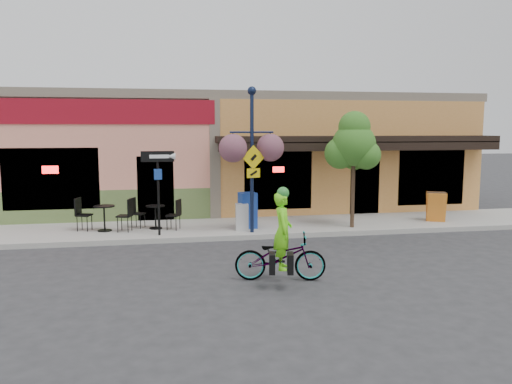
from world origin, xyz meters
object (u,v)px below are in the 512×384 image
(one_way_sign, at_px, (158,193))
(building, at_px, (229,151))
(bicycle, at_px, (280,257))
(lamp_post, at_px, (252,160))
(cyclist_rider, at_px, (283,242))
(street_tree, at_px, (353,169))
(newspaper_box_blue, at_px, (248,210))
(newspaper_box_grey, at_px, (242,217))

(one_way_sign, bearing_deg, building, 65.47)
(bicycle, xyz_separation_m, one_way_sign, (-2.57, 4.37, 0.86))
(lamp_post, bearing_deg, cyclist_rider, -104.38)
(building, height_order, cyclist_rider, building)
(lamp_post, relative_size, street_tree, 1.17)
(one_way_sign, xyz_separation_m, newspaper_box_blue, (2.68, 0.57, -0.66))
(bicycle, height_order, lamp_post, lamp_post)
(cyclist_rider, xyz_separation_m, street_tree, (3.29, 4.49, 1.15))
(building, bearing_deg, cyclist_rider, -91.33)
(bicycle, bearing_deg, lamp_post, 9.57)
(building, height_order, street_tree, building)
(cyclist_rider, distance_m, street_tree, 5.69)
(bicycle, relative_size, cyclist_rider, 1.17)
(bicycle, distance_m, newspaper_box_blue, 4.94)
(street_tree, bearing_deg, bicycle, -126.65)
(lamp_post, bearing_deg, newspaper_box_blue, 78.91)
(cyclist_rider, height_order, newspaper_box_grey, cyclist_rider)
(lamp_post, xyz_separation_m, one_way_sign, (-2.71, 0.08, -0.92))
(one_way_sign, bearing_deg, newspaper_box_blue, 11.07)
(one_way_sign, bearing_deg, street_tree, 0.32)
(street_tree, bearing_deg, cyclist_rider, -126.24)
(cyclist_rider, bearing_deg, street_tree, -24.86)
(lamp_post, relative_size, one_way_sign, 1.76)
(newspaper_box_grey, bearing_deg, one_way_sign, -169.16)
(bicycle, bearing_deg, street_tree, -25.27)
(building, height_order, lamp_post, building)
(bicycle, distance_m, street_tree, 5.79)
(bicycle, relative_size, lamp_post, 0.45)
(one_way_sign, xyz_separation_m, street_tree, (5.91, 0.12, 0.60))
(building, bearing_deg, newspaper_box_blue, -91.83)
(newspaper_box_blue, bearing_deg, one_way_sign, -178.95)
(cyclist_rider, relative_size, one_way_sign, 0.68)
(building, bearing_deg, one_way_sign, -113.69)
(lamp_post, distance_m, street_tree, 3.23)
(one_way_sign, bearing_deg, newspaper_box_grey, 5.89)
(lamp_post, relative_size, newspaper_box_blue, 3.86)
(newspaper_box_grey, bearing_deg, bicycle, -84.53)
(newspaper_box_blue, bearing_deg, lamp_post, -98.72)
(lamp_post, xyz_separation_m, street_tree, (3.21, 0.20, -0.32))
(bicycle, xyz_separation_m, newspaper_box_blue, (0.11, 4.94, 0.20))
(lamp_post, height_order, street_tree, lamp_post)
(newspaper_box_grey, xyz_separation_m, street_tree, (3.45, -0.17, 1.42))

